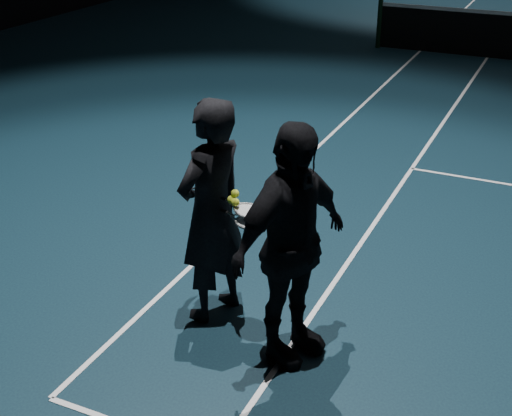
% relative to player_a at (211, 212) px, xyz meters
% --- Properties ---
extents(net_post_left, '(0.10, 0.10, 1.10)m').
position_rel_player_a_xyz_m(net_post_left, '(-1.48, 10.36, -0.43)').
color(net_post_left, black).
rests_on(net_post_left, floor).
extents(player_a, '(0.64, 0.81, 1.96)m').
position_rel_player_a_xyz_m(player_a, '(0.00, 0.00, 0.00)').
color(player_a, black).
rests_on(player_a, floor).
extents(player_b, '(0.87, 1.24, 1.96)m').
position_rel_player_a_xyz_m(player_b, '(0.81, -0.26, 0.00)').
color(player_b, black).
rests_on(player_b, floor).
extents(racket_lower, '(0.71, 0.42, 0.03)m').
position_rel_player_a_xyz_m(racket_lower, '(0.43, -0.14, 0.05)').
color(racket_lower, black).
rests_on(racket_lower, player_a).
extents(racket_upper, '(0.71, 0.37, 0.10)m').
position_rel_player_a_xyz_m(racket_upper, '(0.39, -0.08, 0.12)').
color(racket_upper, black).
rests_on(racket_upper, player_b).
extents(tennis_balls, '(0.12, 0.10, 0.12)m').
position_rel_player_a_xyz_m(tennis_balls, '(0.24, -0.07, 0.20)').
color(tennis_balls, gold).
rests_on(tennis_balls, racket_upper).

